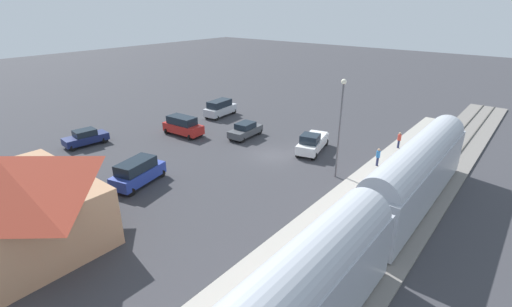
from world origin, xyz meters
TOP-DOWN VIEW (x-y plane):
  - ground_plane at (0.00, 0.00)m, footprint 200.00×200.00m
  - railway_track at (-14.00, 0.00)m, footprint 4.80×70.00m
  - platform at (-10.00, 0.00)m, footprint 3.20×46.00m
  - passenger_train at (-14.00, 9.84)m, footprint 2.93×34.34m
  - station_building at (4.00, 22.00)m, footprint 11.19×9.40m
  - pedestrian_on_platform at (-9.40, -3.58)m, footprint 0.36×0.36m
  - pedestrian_waiting_far at (-9.37, -9.38)m, footprint 0.36×0.36m
  - suv_silver at (13.95, -6.87)m, footprint 2.39×5.05m
  - sedan_charcoal at (5.76, -2.52)m, footprint 2.12×4.61m
  - pickup_white at (-2.49, -3.50)m, footprint 3.19×5.71m
  - suv_red at (11.96, 1.43)m, footprint 5.02×2.64m
  - sedan_navy at (17.65, 10.23)m, footprint 2.35×4.68m
  - suv_blue at (5.19, 12.21)m, footprint 3.05×5.22m
  - light_pole_near_platform at (-7.20, 0.38)m, footprint 0.44×0.44m

SIDE VIEW (x-z plane):
  - ground_plane at x=0.00m, z-range 0.00..0.00m
  - railway_track at x=-14.00m, z-range -0.06..0.24m
  - platform at x=-10.00m, z-range 0.00..0.30m
  - sedan_charcoal at x=5.76m, z-range 0.01..1.75m
  - sedan_navy at x=17.65m, z-range 0.01..1.75m
  - pickup_white at x=-2.49m, z-range -0.04..2.10m
  - suv_silver at x=13.95m, z-range 0.04..2.26m
  - suv_red at x=11.96m, z-range 0.04..2.26m
  - suv_blue at x=5.19m, z-range 0.04..2.26m
  - pedestrian_on_platform at x=-9.40m, z-range 0.43..2.14m
  - pedestrian_waiting_far at x=-9.37m, z-range 0.43..2.14m
  - passenger_train at x=-14.00m, z-range 0.37..5.35m
  - station_building at x=4.00m, z-range 0.12..6.24m
  - light_pole_near_platform at x=-7.20m, z-range 1.04..9.75m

